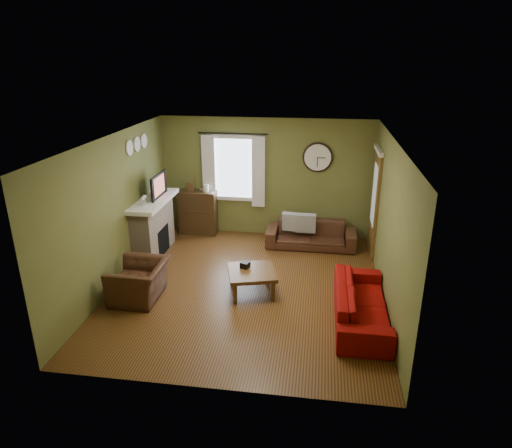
# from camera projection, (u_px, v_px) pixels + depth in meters

# --- Properties ---
(floor) EXTENTS (4.60, 5.20, 0.00)m
(floor) POSITION_uv_depth(u_px,v_px,m) (247.00, 287.00, 8.01)
(floor) COLOR #543316
(floor) RESTS_ON ground
(ceiling) EXTENTS (4.60, 5.20, 0.00)m
(ceiling) POSITION_uv_depth(u_px,v_px,m) (246.00, 140.00, 7.09)
(ceiling) COLOR white
(ceiling) RESTS_ON ground
(wall_left) EXTENTS (0.00, 5.20, 2.60)m
(wall_left) POSITION_uv_depth(u_px,v_px,m) (115.00, 212.00, 7.86)
(wall_left) COLOR brown
(wall_left) RESTS_ON ground
(wall_right) EXTENTS (0.00, 5.20, 2.60)m
(wall_right) POSITION_uv_depth(u_px,v_px,m) (389.00, 225.00, 7.24)
(wall_right) COLOR brown
(wall_right) RESTS_ON ground
(wall_back) EXTENTS (4.60, 0.00, 2.60)m
(wall_back) POSITION_uv_depth(u_px,v_px,m) (266.00, 178.00, 9.96)
(wall_back) COLOR brown
(wall_back) RESTS_ON ground
(wall_front) EXTENTS (4.60, 0.00, 2.60)m
(wall_front) POSITION_uv_depth(u_px,v_px,m) (209.00, 296.00, 5.14)
(wall_front) COLOR brown
(wall_front) RESTS_ON ground
(fireplace) EXTENTS (0.40, 1.40, 1.10)m
(fireplace) POSITION_uv_depth(u_px,v_px,m) (153.00, 229.00, 9.16)
(fireplace) COLOR tan
(fireplace) RESTS_ON floor
(firebox) EXTENTS (0.04, 0.60, 0.55)m
(firebox) POSITION_uv_depth(u_px,v_px,m) (163.00, 241.00, 9.22)
(firebox) COLOR black
(firebox) RESTS_ON fireplace
(mantel) EXTENTS (0.58, 1.60, 0.08)m
(mantel) POSITION_uv_depth(u_px,v_px,m) (152.00, 201.00, 8.95)
(mantel) COLOR white
(mantel) RESTS_ON fireplace
(tv) EXTENTS (0.08, 0.60, 0.35)m
(tv) POSITION_uv_depth(u_px,v_px,m) (155.00, 188.00, 9.01)
(tv) COLOR black
(tv) RESTS_ON mantel
(tv_screen) EXTENTS (0.02, 0.62, 0.36)m
(tv_screen) POSITION_uv_depth(u_px,v_px,m) (159.00, 186.00, 8.98)
(tv_screen) COLOR #994C3F
(tv_screen) RESTS_ON mantel
(medallion_left) EXTENTS (0.28, 0.28, 0.03)m
(medallion_left) POSITION_uv_depth(u_px,v_px,m) (129.00, 148.00, 8.26)
(medallion_left) COLOR white
(medallion_left) RESTS_ON wall_left
(medallion_mid) EXTENTS (0.28, 0.28, 0.03)m
(medallion_mid) POSITION_uv_depth(u_px,v_px,m) (137.00, 144.00, 8.59)
(medallion_mid) COLOR white
(medallion_mid) RESTS_ON wall_left
(medallion_right) EXTENTS (0.28, 0.28, 0.03)m
(medallion_right) POSITION_uv_depth(u_px,v_px,m) (144.00, 141.00, 8.91)
(medallion_right) COLOR white
(medallion_right) RESTS_ON wall_left
(window_pane) EXTENTS (1.00, 0.02, 1.30)m
(window_pane) POSITION_uv_depth(u_px,v_px,m) (234.00, 168.00, 9.96)
(window_pane) COLOR silver
(window_pane) RESTS_ON wall_back
(curtain_rod) EXTENTS (0.03, 0.03, 1.50)m
(curtain_rod) POSITION_uv_depth(u_px,v_px,m) (233.00, 133.00, 9.60)
(curtain_rod) COLOR black
(curtain_rod) RESTS_ON wall_back
(curtain_left) EXTENTS (0.28, 0.04, 1.55)m
(curtain_left) POSITION_uv_depth(u_px,v_px,m) (209.00, 171.00, 9.96)
(curtain_left) COLOR silver
(curtain_left) RESTS_ON wall_back
(curtain_right) EXTENTS (0.28, 0.04, 1.55)m
(curtain_right) POSITION_uv_depth(u_px,v_px,m) (258.00, 172.00, 9.81)
(curtain_right) COLOR silver
(curtain_right) RESTS_ON wall_back
(wall_clock) EXTENTS (0.64, 0.06, 0.64)m
(wall_clock) POSITION_uv_depth(u_px,v_px,m) (318.00, 157.00, 9.59)
(wall_clock) COLOR white
(wall_clock) RESTS_ON wall_back
(door) EXTENTS (0.05, 0.90, 2.10)m
(door) POSITION_uv_depth(u_px,v_px,m) (375.00, 204.00, 9.05)
(door) COLOR brown
(door) RESTS_ON floor
(bookshelf) EXTENTS (0.84, 0.35, 0.99)m
(bookshelf) POSITION_uv_depth(u_px,v_px,m) (198.00, 212.00, 10.26)
(bookshelf) COLOR #372613
(bookshelf) RESTS_ON floor
(book) EXTENTS (0.25, 0.26, 0.02)m
(book) POSITION_uv_depth(u_px,v_px,m) (201.00, 192.00, 10.14)
(book) COLOR #54381B
(book) RESTS_ON bookshelf
(sofa_brown) EXTENTS (1.87, 0.73, 0.54)m
(sofa_brown) POSITION_uv_depth(u_px,v_px,m) (311.00, 234.00, 9.62)
(sofa_brown) COLOR #3D2216
(sofa_brown) RESTS_ON floor
(pillow_left) EXTENTS (0.41, 0.13, 0.41)m
(pillow_left) POSITION_uv_depth(u_px,v_px,m) (306.00, 223.00, 9.47)
(pillow_left) COLOR #93989F
(pillow_left) RESTS_ON sofa_brown
(pillow_right) EXTENTS (0.41, 0.18, 0.40)m
(pillow_right) POSITION_uv_depth(u_px,v_px,m) (292.00, 222.00, 9.54)
(pillow_right) COLOR #93989F
(pillow_right) RESTS_ON sofa_brown
(sofa_red) EXTENTS (0.78, 1.99, 0.58)m
(sofa_red) POSITION_uv_depth(u_px,v_px,m) (361.00, 303.00, 6.94)
(sofa_red) COLOR #7D0705
(sofa_red) RESTS_ON floor
(armchair) EXTENTS (0.84, 0.96, 0.62)m
(armchair) POSITION_uv_depth(u_px,v_px,m) (139.00, 281.00, 7.57)
(armchair) COLOR #3D2216
(armchair) RESTS_ON floor
(coffee_table) EXTENTS (0.96, 0.96, 0.42)m
(coffee_table) POSITION_uv_depth(u_px,v_px,m) (252.00, 282.00, 7.77)
(coffee_table) COLOR #54381B
(coffee_table) RESTS_ON floor
(tissue_box) EXTENTS (0.18, 0.18, 0.11)m
(tissue_box) POSITION_uv_depth(u_px,v_px,m) (245.00, 269.00, 7.81)
(tissue_box) COLOR black
(tissue_box) RESTS_ON coffee_table
(wine_glass_a) EXTENTS (0.07, 0.07, 0.20)m
(wine_glass_a) POSITION_uv_depth(u_px,v_px,m) (143.00, 202.00, 8.41)
(wine_glass_a) COLOR white
(wine_glass_a) RESTS_ON mantel
(wine_glass_b) EXTENTS (0.07, 0.07, 0.20)m
(wine_glass_b) POSITION_uv_depth(u_px,v_px,m) (145.00, 201.00, 8.50)
(wine_glass_b) COLOR white
(wine_glass_b) RESTS_ON mantel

